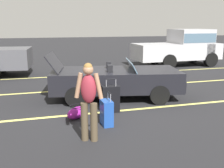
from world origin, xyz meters
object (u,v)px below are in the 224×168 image
at_px(suitcase_medium_bright, 107,113).
at_px(duffel_bag, 77,112).
at_px(suitcase_large_black, 110,99).
at_px(convertible_car, 122,80).
at_px(traveler_person, 89,98).
at_px(parked_pickup_truck_near, 183,47).

relative_size(suitcase_medium_bright, duffel_bag, 1.20).
height_order(suitcase_large_black, suitcase_medium_bright, suitcase_large_black).
distance_m(convertible_car, suitcase_medium_bright, 2.46).
bearing_deg(suitcase_large_black, convertible_car, -26.43).
relative_size(suitcase_medium_bright, traveler_person, 0.50).
bearing_deg(convertible_car, suitcase_large_black, -108.38).
distance_m(suitcase_large_black, parked_pickup_truck_near, 9.30).
bearing_deg(duffel_bag, suitcase_medium_bright, -46.33).
bearing_deg(duffel_bag, traveler_person, -86.99).
bearing_deg(suitcase_medium_bright, convertible_car, -118.28).
bearing_deg(suitcase_medium_bright, traveler_person, 50.03).
bearing_deg(suitcase_medium_bright, duffel_bag, -48.61).
distance_m(convertible_car, duffel_bag, 2.33).
bearing_deg(suitcase_large_black, suitcase_medium_bright, 162.69).
relative_size(convertible_car, suitcase_medium_bright, 5.44).
relative_size(duffel_bag, traveler_person, 0.42).
bearing_deg(suitcase_large_black, duffel_bag, 108.60).
height_order(suitcase_large_black, traveler_person, traveler_person).
relative_size(convertible_car, traveler_person, 2.70).
distance_m(suitcase_large_black, duffel_bag, 1.04).
relative_size(traveler_person, parked_pickup_truck_near, 0.33).
bearing_deg(duffel_bag, parked_pickup_truck_near, 44.60).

